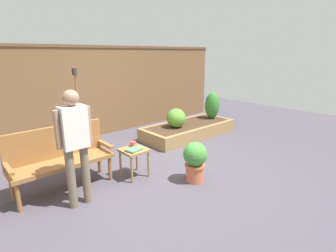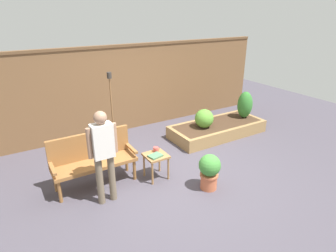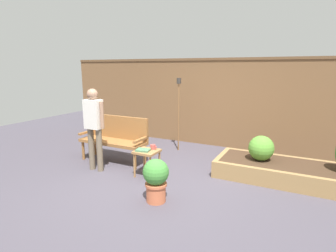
{
  "view_description": "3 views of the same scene",
  "coord_description": "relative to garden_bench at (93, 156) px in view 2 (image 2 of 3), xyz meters",
  "views": [
    {
      "loc": [
        -2.58,
        -3.2,
        1.99
      ],
      "look_at": [
        0.56,
        0.31,
        0.65
      ],
      "focal_mm": 27.7,
      "sensor_mm": 36.0,
      "label": 1
    },
    {
      "loc": [
        -2.55,
        -3.93,
        2.92
      ],
      "look_at": [
        0.2,
        0.62,
        0.74
      ],
      "focal_mm": 30.48,
      "sensor_mm": 36.0,
      "label": 2
    },
    {
      "loc": [
        2.09,
        -3.88,
        1.93
      ],
      "look_at": [
        -0.25,
        0.7,
        0.83
      ],
      "focal_mm": 29.11,
      "sensor_mm": 36.0,
      "label": 3
    }
  ],
  "objects": [
    {
      "name": "ground_plane",
      "position": [
        1.4,
        -0.54,
        -0.54
      ],
      "size": [
        14.0,
        14.0,
        0.0
      ],
      "primitive_type": "plane",
      "color": "#47424C"
    },
    {
      "name": "side_table",
      "position": [
        1.03,
        -0.43,
        -0.15
      ],
      "size": [
        0.4,
        0.4,
        0.48
      ],
      "color": "#9E7042",
      "rests_on": "ground_plane"
    },
    {
      "name": "raised_planter_bed",
      "position": [
        3.3,
        0.51,
        -0.39
      ],
      "size": [
        2.4,
        1.0,
        0.3
      ],
      "color": "#997547",
      "rests_on": "ground_plane"
    },
    {
      "name": "shrub_far_corner",
      "position": [
        4.17,
        0.5,
        0.1
      ],
      "size": [
        0.38,
        0.38,
        0.69
      ],
      "color": "brown",
      "rests_on": "raised_planter_bed"
    },
    {
      "name": "fence_back",
      "position": [
        1.4,
        2.06,
        0.55
      ],
      "size": [
        8.4,
        0.14,
        2.16
      ],
      "color": "brown",
      "rests_on": "ground_plane"
    },
    {
      "name": "potted_boxwood",
      "position": [
        1.65,
        -1.21,
        -0.18
      ],
      "size": [
        0.38,
        0.38,
        0.65
      ],
      "color": "#C66642",
      "rests_on": "ground_plane"
    },
    {
      "name": "cup_on_table",
      "position": [
        1.09,
        -0.32,
        -0.02
      ],
      "size": [
        0.13,
        0.09,
        0.09
      ],
      "color": "#CC4C47",
      "rests_on": "side_table"
    },
    {
      "name": "tiki_torch",
      "position": [
        0.86,
        1.27,
        0.62
      ],
      "size": [
        0.1,
        0.1,
        1.7
      ],
      "color": "brown",
      "rests_on": "ground_plane"
    },
    {
      "name": "book_on_table",
      "position": [
        0.99,
        -0.49,
        -0.05
      ],
      "size": [
        0.27,
        0.23,
        0.03
      ],
      "primitive_type": "cube",
      "rotation": [
        0.0,
        0.0,
        0.2
      ],
      "color": "#4C7A56",
      "rests_on": "side_table"
    },
    {
      "name": "garden_bench",
      "position": [
        0.0,
        0.0,
        0.0
      ],
      "size": [
        1.44,
        0.48,
        0.94
      ],
      "color": "#936033",
      "rests_on": "ground_plane"
    },
    {
      "name": "shrub_near_bench",
      "position": [
        2.85,
        0.5,
        -0.02
      ],
      "size": [
        0.45,
        0.45,
        0.45
      ],
      "color": "brown",
      "rests_on": "raised_planter_bed"
    },
    {
      "name": "person_by_bench",
      "position": [
        0.01,
        -0.63,
        0.39
      ],
      "size": [
        0.47,
        0.2,
        1.56
      ],
      "color": "#70604C",
      "rests_on": "ground_plane"
    }
  ]
}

